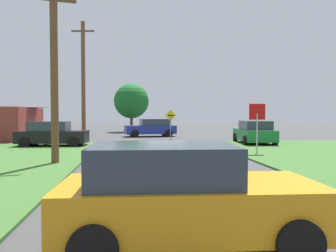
{
  "coord_description": "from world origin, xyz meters",
  "views": [
    {
      "loc": [
        -1.59,
        -18.57,
        2.1
      ],
      "look_at": [
        0.63,
        2.48,
        1.34
      ],
      "focal_mm": 36.56,
      "sensor_mm": 36.0,
      "label": 1
    }
  ],
  "objects_px": {
    "stop_sign": "(257,118)",
    "car_on_crossroad": "(254,132)",
    "utility_pole_mid": "(83,80)",
    "utility_pole_near": "(54,73)",
    "oak_tree_left": "(131,101)",
    "car_behind_on_main_road": "(182,196)",
    "direction_sign": "(171,121)",
    "car_approaching_junction": "(151,128)",
    "parked_car_near_building": "(52,134)"
  },
  "relations": [
    {
      "from": "car_approaching_junction",
      "to": "car_behind_on_main_road",
      "type": "relative_size",
      "value": 1.17
    },
    {
      "from": "stop_sign",
      "to": "utility_pole_near",
      "type": "xyz_separation_m",
      "value": [
        -9.56,
        -2.48,
        1.92
      ]
    },
    {
      "from": "car_on_crossroad",
      "to": "direction_sign",
      "type": "distance_m",
      "value": 6.68
    },
    {
      "from": "car_on_crossroad",
      "to": "direction_sign",
      "type": "xyz_separation_m",
      "value": [
        -5.42,
        3.85,
        0.7
      ]
    },
    {
      "from": "direction_sign",
      "to": "car_on_crossroad",
      "type": "bearing_deg",
      "value": -35.39
    },
    {
      "from": "utility_pole_near",
      "to": "utility_pole_mid",
      "type": "xyz_separation_m",
      "value": [
        -0.63,
        12.99,
        0.98
      ]
    },
    {
      "from": "car_approaching_junction",
      "to": "direction_sign",
      "type": "relative_size",
      "value": 1.99
    },
    {
      "from": "stop_sign",
      "to": "utility_pole_mid",
      "type": "height_order",
      "value": "utility_pole_mid"
    },
    {
      "from": "car_on_crossroad",
      "to": "parked_car_near_building",
      "type": "height_order",
      "value": "same"
    },
    {
      "from": "car_approaching_junction",
      "to": "utility_pole_near",
      "type": "distance_m",
      "value": 18.0
    },
    {
      "from": "car_behind_on_main_road",
      "to": "direction_sign",
      "type": "relative_size",
      "value": 1.7
    },
    {
      "from": "stop_sign",
      "to": "utility_pole_near",
      "type": "relative_size",
      "value": 0.36
    },
    {
      "from": "car_behind_on_main_road",
      "to": "car_approaching_junction",
      "type": "bearing_deg",
      "value": 89.84
    },
    {
      "from": "parked_car_near_building",
      "to": "direction_sign",
      "type": "bearing_deg",
      "value": 31.78
    },
    {
      "from": "car_on_crossroad",
      "to": "oak_tree_left",
      "type": "height_order",
      "value": "oak_tree_left"
    },
    {
      "from": "oak_tree_left",
      "to": "utility_pole_mid",
      "type": "bearing_deg",
      "value": -106.34
    },
    {
      "from": "oak_tree_left",
      "to": "car_approaching_junction",
      "type": "bearing_deg",
      "value": -78.03
    },
    {
      "from": "utility_pole_near",
      "to": "direction_sign",
      "type": "height_order",
      "value": "utility_pole_near"
    },
    {
      "from": "stop_sign",
      "to": "car_on_crossroad",
      "type": "xyz_separation_m",
      "value": [
        2.05,
        5.94,
        -1.05
      ]
    },
    {
      "from": "car_on_crossroad",
      "to": "utility_pole_mid",
      "type": "relative_size",
      "value": 0.51
    },
    {
      "from": "car_approaching_junction",
      "to": "utility_pole_near",
      "type": "height_order",
      "value": "utility_pole_near"
    },
    {
      "from": "utility_pole_near",
      "to": "oak_tree_left",
      "type": "xyz_separation_m",
      "value": [
        3.1,
        25.7,
        -0.19
      ]
    },
    {
      "from": "utility_pole_mid",
      "to": "stop_sign",
      "type": "bearing_deg",
      "value": -45.88
    },
    {
      "from": "car_approaching_junction",
      "to": "oak_tree_left",
      "type": "bearing_deg",
      "value": -86.16
    },
    {
      "from": "direction_sign",
      "to": "utility_pole_mid",
      "type": "bearing_deg",
      "value": 173.98
    },
    {
      "from": "car_approaching_junction",
      "to": "utility_pole_mid",
      "type": "bearing_deg",
      "value": 28.02
    },
    {
      "from": "car_approaching_junction",
      "to": "car_behind_on_main_road",
      "type": "height_order",
      "value": "same"
    },
    {
      "from": "stop_sign",
      "to": "oak_tree_left",
      "type": "bearing_deg",
      "value": -65.13
    },
    {
      "from": "car_on_crossroad",
      "to": "utility_pole_mid",
      "type": "xyz_separation_m",
      "value": [
        -12.24,
        4.57,
        3.95
      ]
    },
    {
      "from": "car_on_crossroad",
      "to": "car_approaching_junction",
      "type": "xyz_separation_m",
      "value": [
        -6.68,
        8.63,
        0.0
      ]
    },
    {
      "from": "stop_sign",
      "to": "direction_sign",
      "type": "bearing_deg",
      "value": -61.7
    },
    {
      "from": "stop_sign",
      "to": "car_on_crossroad",
      "type": "relative_size",
      "value": 0.56
    },
    {
      "from": "utility_pole_near",
      "to": "stop_sign",
      "type": "bearing_deg",
      "value": 14.54
    },
    {
      "from": "stop_sign",
      "to": "utility_pole_mid",
      "type": "bearing_deg",
      "value": -36.57
    },
    {
      "from": "stop_sign",
      "to": "car_on_crossroad",
      "type": "height_order",
      "value": "stop_sign"
    },
    {
      "from": "stop_sign",
      "to": "car_behind_on_main_road",
      "type": "height_order",
      "value": "stop_sign"
    },
    {
      "from": "car_on_crossroad",
      "to": "parked_car_near_building",
      "type": "relative_size",
      "value": 1.07
    },
    {
      "from": "parked_car_near_building",
      "to": "utility_pole_mid",
      "type": "distance_m",
      "value": 6.62
    },
    {
      "from": "utility_pole_mid",
      "to": "parked_car_near_building",
      "type": "bearing_deg",
      "value": -103.88
    },
    {
      "from": "oak_tree_left",
      "to": "car_behind_on_main_road",
      "type": "bearing_deg",
      "value": -88.58
    },
    {
      "from": "utility_pole_near",
      "to": "car_on_crossroad",
      "type": "bearing_deg",
      "value": 35.96
    },
    {
      "from": "utility_pole_near",
      "to": "utility_pole_mid",
      "type": "distance_m",
      "value": 13.04
    },
    {
      "from": "stop_sign",
      "to": "direction_sign",
      "type": "xyz_separation_m",
      "value": [
        -3.37,
        9.79,
        -0.35
      ]
    },
    {
      "from": "utility_pole_mid",
      "to": "oak_tree_left",
      "type": "bearing_deg",
      "value": 73.66
    },
    {
      "from": "stop_sign",
      "to": "utility_pole_near",
      "type": "bearing_deg",
      "value": 23.85
    },
    {
      "from": "utility_pole_mid",
      "to": "direction_sign",
      "type": "distance_m",
      "value": 7.59
    },
    {
      "from": "car_on_crossroad",
      "to": "utility_pole_near",
      "type": "xyz_separation_m",
      "value": [
        -11.61,
        -8.42,
        2.97
      ]
    },
    {
      "from": "car_behind_on_main_road",
      "to": "car_on_crossroad",
      "type": "bearing_deg",
      "value": 68.45
    },
    {
      "from": "stop_sign",
      "to": "parked_car_near_building",
      "type": "xyz_separation_m",
      "value": [
        -11.47,
        5.35,
        -1.06
      ]
    },
    {
      "from": "car_behind_on_main_road",
      "to": "oak_tree_left",
      "type": "relative_size",
      "value": 0.73
    }
  ]
}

